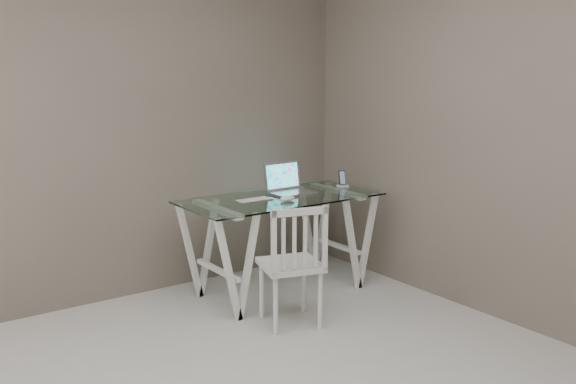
{
  "coord_description": "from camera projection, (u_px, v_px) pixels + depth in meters",
  "views": [
    {
      "loc": [
        -1.62,
        -2.2,
        1.72
      ],
      "look_at": [
        0.94,
        1.34,
        0.85
      ],
      "focal_mm": 40.0,
      "sensor_mm": 36.0,
      "label": 1
    }
  ],
  "objects": [
    {
      "name": "phone_dock",
      "position": [
        342.0,
        182.0,
        5.19
      ],
      "size": [
        0.07,
        0.07,
        0.13
      ],
      "color": "white",
      "rests_on": "desk"
    },
    {
      "name": "mouse",
      "position": [
        287.0,
        198.0,
        4.65
      ],
      "size": [
        0.12,
        0.07,
        0.04
      ],
      "primitive_type": "ellipsoid",
      "color": "white",
      "rests_on": "desk"
    },
    {
      "name": "keyboard",
      "position": [
        254.0,
        200.0,
        4.67
      ],
      "size": [
        0.27,
        0.12,
        0.01
      ],
      "primitive_type": "cube",
      "color": "silver",
      "rests_on": "desk"
    },
    {
      "name": "desk",
      "position": [
        281.0,
        244.0,
        4.86
      ],
      "size": [
        1.5,
        0.7,
        0.75
      ],
      "color": "silver",
      "rests_on": "ground"
    },
    {
      "name": "laptop",
      "position": [
        288.0,
        186.0,
        4.95
      ],
      "size": [
        0.32,
        0.26,
        0.23
      ],
      "color": "#B5B4B9",
      "rests_on": "desk"
    },
    {
      "name": "room",
      "position": [
        279.0,
        65.0,
        2.66
      ],
      "size": [
        4.5,
        4.52,
        2.71
      ],
      "color": "#ACA9A5",
      "rests_on": "ground"
    },
    {
      "name": "chair",
      "position": [
        294.0,
        260.0,
        4.2
      ],
      "size": [
        0.48,
        0.48,
        0.84
      ],
      "rotation": [
        0.0,
        0.0,
        -0.29
      ],
      "color": "silver",
      "rests_on": "ground"
    }
  ]
}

